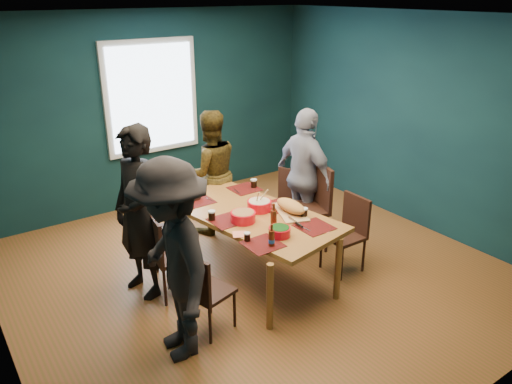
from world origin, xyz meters
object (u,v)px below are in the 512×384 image
(bowl_dumpling, at_px, (259,205))
(dining_table, at_px, (253,219))
(bowl_herbs, at_px, (280,231))
(cutting_board, at_px, (291,207))
(chair_right_mid, at_px, (313,200))
(person_near_left, at_px, (172,262))
(chair_left_mid, at_px, (166,250))
(chair_right_far, at_px, (287,198))
(person_far_left, at_px, (139,213))
(chair_left_near, at_px, (203,287))
(chair_right_near, at_px, (349,228))
(chair_left_far, at_px, (159,226))
(person_back, at_px, (210,173))
(person_right, at_px, (305,176))
(bowl_salad, at_px, (243,216))

(bowl_dumpling, bearing_deg, dining_table, -164.36)
(bowl_herbs, bearing_deg, cutting_board, 39.81)
(chair_right_mid, xyz_separation_m, person_near_left, (-2.21, -0.78, 0.27))
(chair_left_mid, height_order, person_near_left, person_near_left)
(chair_right_far, relative_size, cutting_board, 1.26)
(person_far_left, bearing_deg, dining_table, 58.76)
(chair_left_mid, bearing_deg, chair_left_near, -81.02)
(chair_right_far, height_order, chair_right_mid, chair_right_mid)
(chair_right_near, relative_size, bowl_herbs, 4.03)
(chair_left_far, bearing_deg, cutting_board, -27.48)
(dining_table, xyz_separation_m, chair_right_far, (0.90, 0.55, -0.17))
(person_back, distance_m, person_near_left, 2.35)
(person_far_left, relative_size, person_right, 1.07)
(chair_right_mid, distance_m, chair_right_near, 0.63)
(bowl_salad, bearing_deg, cutting_board, -12.93)
(chair_left_mid, xyz_separation_m, chair_right_mid, (1.89, -0.03, 0.08))
(chair_left_far, distance_m, bowl_dumpling, 1.16)
(chair_left_far, distance_m, cutting_board, 1.49)
(chair_right_near, distance_m, person_back, 1.88)
(dining_table, distance_m, chair_left_mid, 0.96)
(chair_right_near, distance_m, cutting_board, 0.74)
(chair_right_near, bearing_deg, person_near_left, -175.21)
(chair_left_near, relative_size, person_far_left, 0.46)
(chair_left_far, height_order, bowl_herbs, chair_left_far)
(chair_left_mid, relative_size, cutting_board, 1.33)
(person_near_left, xyz_separation_m, cutting_board, (1.59, 0.44, -0.08))
(bowl_salad, bearing_deg, bowl_herbs, -77.03)
(chair_left_near, relative_size, person_back, 0.52)
(cutting_board, bearing_deg, person_far_left, 178.97)
(chair_right_far, relative_size, bowl_salad, 3.31)
(chair_right_mid, relative_size, person_far_left, 0.58)
(chair_right_mid, relative_size, cutting_board, 1.54)
(chair_left_mid, bearing_deg, bowl_salad, -9.52)
(chair_left_mid, distance_m, bowl_herbs, 1.15)
(dining_table, bearing_deg, chair_right_near, -38.31)
(chair_left_near, distance_m, person_far_left, 1.05)
(chair_left_near, bearing_deg, bowl_herbs, -14.04)
(chair_left_near, distance_m, bowl_herbs, 0.91)
(chair_left_near, bearing_deg, person_back, 42.78)
(person_far_left, bearing_deg, chair_left_far, 123.58)
(person_back, height_order, bowl_herbs, person_back)
(chair_left_mid, height_order, chair_right_mid, chair_right_mid)
(dining_table, height_order, bowl_salad, bowl_salad)
(person_near_left, xyz_separation_m, bowl_herbs, (1.17, 0.09, -0.10))
(bowl_dumpling, distance_m, cutting_board, 0.34)
(bowl_salad, height_order, bowl_herbs, bowl_salad)
(chair_left_far, bearing_deg, person_back, 40.52)
(bowl_dumpling, height_order, cutting_board, bowl_dumpling)
(chair_left_far, bearing_deg, bowl_salad, -42.60)
(chair_right_mid, bearing_deg, chair_left_far, 175.43)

